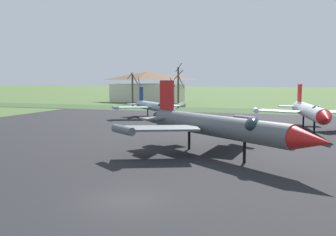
{
  "coord_description": "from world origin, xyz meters",
  "views": [
    {
      "loc": [
        7.64,
        -16.43,
        6.06
      ],
      "look_at": [
        -5.33,
        23.01,
        1.74
      ],
      "focal_mm": 39.57,
      "sensor_mm": 36.0,
      "label": 1
    }
  ],
  "objects_px": {
    "info_placard_front_left": "(174,120)",
    "jet_fighter_front_right": "(218,126)",
    "jet_fighter_front_left": "(154,106)",
    "jet_fighter_rear_center": "(309,111)",
    "visitor_building": "(147,87)"
  },
  "relations": [
    {
      "from": "jet_fighter_front_left",
      "to": "jet_fighter_rear_center",
      "type": "xyz_separation_m",
      "value": [
        21.99,
        -6.96,
        0.42
      ]
    },
    {
      "from": "jet_fighter_front_left",
      "to": "jet_fighter_front_right",
      "type": "bearing_deg",
      "value": -59.66
    },
    {
      "from": "info_placard_front_left",
      "to": "jet_fighter_front_right",
      "type": "relative_size",
      "value": 0.07
    },
    {
      "from": "info_placard_front_left",
      "to": "jet_fighter_front_right",
      "type": "height_order",
      "value": "jet_fighter_front_right"
    },
    {
      "from": "jet_fighter_front_left",
      "to": "jet_fighter_front_right",
      "type": "relative_size",
      "value": 0.74
    },
    {
      "from": "jet_fighter_rear_center",
      "to": "jet_fighter_front_left",
      "type": "bearing_deg",
      "value": 162.44
    },
    {
      "from": "jet_fighter_front_right",
      "to": "jet_fighter_rear_center",
      "type": "height_order",
      "value": "jet_fighter_front_right"
    },
    {
      "from": "info_placard_front_left",
      "to": "jet_fighter_front_right",
      "type": "xyz_separation_m",
      "value": [
        9.28,
        -18.24,
        1.8
      ]
    },
    {
      "from": "jet_fighter_front_left",
      "to": "visitor_building",
      "type": "bearing_deg",
      "value": 112.68
    },
    {
      "from": "jet_fighter_front_right",
      "to": "jet_fighter_front_left",
      "type": "bearing_deg",
      "value": 120.34
    },
    {
      "from": "jet_fighter_front_left",
      "to": "jet_fighter_rear_center",
      "type": "relative_size",
      "value": 0.7
    },
    {
      "from": "jet_fighter_front_left",
      "to": "jet_fighter_rear_center",
      "type": "height_order",
      "value": "jet_fighter_rear_center"
    },
    {
      "from": "info_placard_front_left",
      "to": "visitor_building",
      "type": "xyz_separation_m",
      "value": [
        -22.63,
        48.18,
        3.33
      ]
    },
    {
      "from": "jet_fighter_front_left",
      "to": "visitor_building",
      "type": "height_order",
      "value": "visitor_building"
    },
    {
      "from": "jet_fighter_front_left",
      "to": "visitor_building",
      "type": "xyz_separation_m",
      "value": [
        -17.4,
        41.63,
        2.05
      ]
    }
  ]
}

